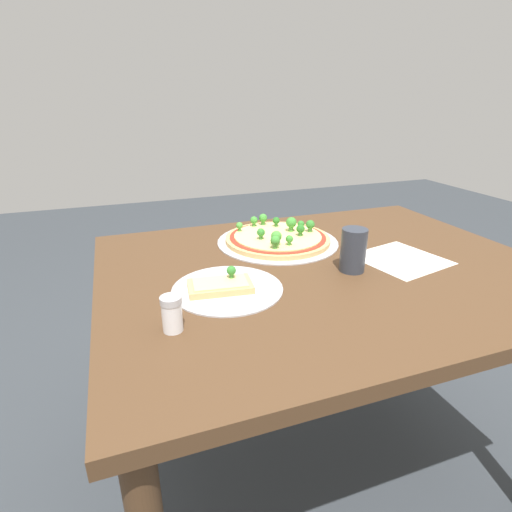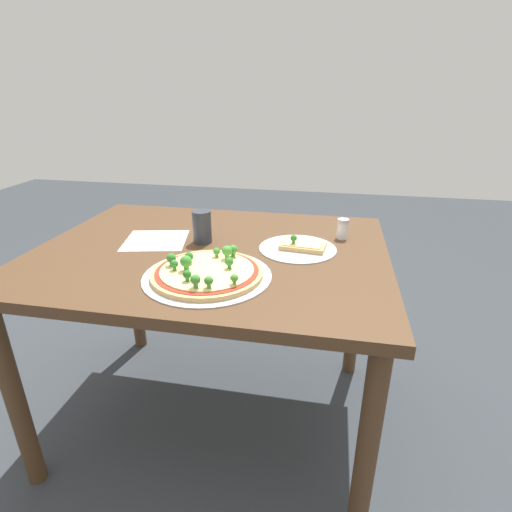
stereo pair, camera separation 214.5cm
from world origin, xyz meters
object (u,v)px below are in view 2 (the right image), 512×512
(drinking_cup, at_px, (202,227))
(condiment_shaker, at_px, (343,229))
(dining_table, at_px, (212,273))
(pizza_tray_slice, at_px, (300,247))
(pizza_tray_whole, at_px, (207,272))

(drinking_cup, xyz_separation_m, condiment_shaker, (-0.50, -0.14, -0.02))
(dining_table, height_order, pizza_tray_slice, pizza_tray_slice)
(dining_table, relative_size, pizza_tray_whole, 3.16)
(pizza_tray_whole, distance_m, condiment_shaker, 0.57)
(dining_table, distance_m, drinking_cup, 0.17)
(dining_table, bearing_deg, pizza_tray_whole, 104.28)
(drinking_cup, relative_size, condiment_shaker, 1.56)
(drinking_cup, bearing_deg, pizza_tray_whole, 110.38)
(dining_table, xyz_separation_m, condiment_shaker, (-0.45, -0.19, 0.13))
(drinking_cup, bearing_deg, condiment_shaker, -164.84)
(pizza_tray_slice, xyz_separation_m, condiment_shaker, (-0.14, -0.14, 0.03))
(pizza_tray_whole, xyz_separation_m, condiment_shaker, (-0.40, -0.41, 0.02))
(pizza_tray_slice, bearing_deg, pizza_tray_whole, 46.86)
(condiment_shaker, bearing_deg, pizza_tray_whole, 45.75)
(condiment_shaker, bearing_deg, dining_table, 22.89)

